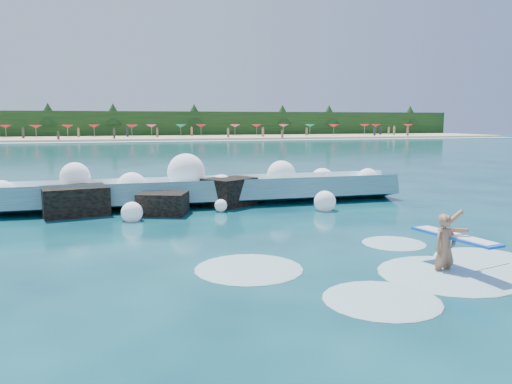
# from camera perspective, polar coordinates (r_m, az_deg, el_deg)

# --- Properties ---
(ground) EXTENTS (200.00, 200.00, 0.00)m
(ground) POSITION_cam_1_polar(r_m,az_deg,el_deg) (12.84, -4.01, -6.81)
(ground) COLOR #072D3C
(ground) RESTS_ON ground
(beach) EXTENTS (140.00, 20.00, 0.40)m
(beach) POSITION_cam_1_polar(r_m,az_deg,el_deg) (90.22, -14.44, 5.98)
(beach) COLOR tan
(beach) RESTS_ON ground
(wet_band) EXTENTS (140.00, 5.00, 0.08)m
(wet_band) POSITION_cam_1_polar(r_m,az_deg,el_deg) (79.24, -14.20, 5.60)
(wet_band) COLOR silver
(wet_band) RESTS_ON ground
(treeline) EXTENTS (140.00, 4.00, 5.00)m
(treeline) POSITION_cam_1_polar(r_m,az_deg,el_deg) (100.17, -14.65, 7.49)
(treeline) COLOR black
(treeline) RESTS_ON ground
(breaking_wave) EXTENTS (15.98, 2.58, 1.38)m
(breaking_wave) POSITION_cam_1_polar(r_m,az_deg,el_deg) (20.06, -5.89, 0.03)
(breaking_wave) COLOR teal
(breaking_wave) RESTS_ON ground
(rock_cluster) EXTENTS (8.09, 3.20, 1.27)m
(rock_cluster) POSITION_cam_1_polar(r_m,az_deg,el_deg) (18.77, -11.96, -0.91)
(rock_cluster) COLOR black
(rock_cluster) RESTS_ON ground
(surfer_with_board) EXTENTS (1.03, 2.81, 1.57)m
(surfer_with_board) POSITION_cam_1_polar(r_m,az_deg,el_deg) (11.74, 21.00, -5.86)
(surfer_with_board) COLOR #A76E4E
(surfer_with_board) RESTS_ON ground
(wave_spray) EXTENTS (15.31, 4.18, 2.10)m
(wave_spray) POSITION_cam_1_polar(r_m,az_deg,el_deg) (19.80, -6.00, 1.28)
(wave_spray) COLOR white
(wave_spray) RESTS_ON ground
(surf_foam) EXTENTS (8.95, 5.73, 0.15)m
(surf_foam) POSITION_cam_1_polar(r_m,az_deg,el_deg) (11.68, 16.92, -8.68)
(surf_foam) COLOR silver
(surf_foam) RESTS_ON ground
(beach_umbrellas) EXTENTS (112.63, 6.86, 0.50)m
(beach_umbrellas) POSITION_cam_1_polar(r_m,az_deg,el_deg) (92.51, -14.77, 7.29)
(beach_umbrellas) COLOR #147D67
(beach_umbrellas) RESTS_ON ground
(beachgoers) EXTENTS (91.76, 13.58, 1.89)m
(beachgoers) POSITION_cam_1_polar(r_m,az_deg,el_deg) (85.99, -16.63, 6.34)
(beachgoers) COLOR #3F332D
(beachgoers) RESTS_ON ground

